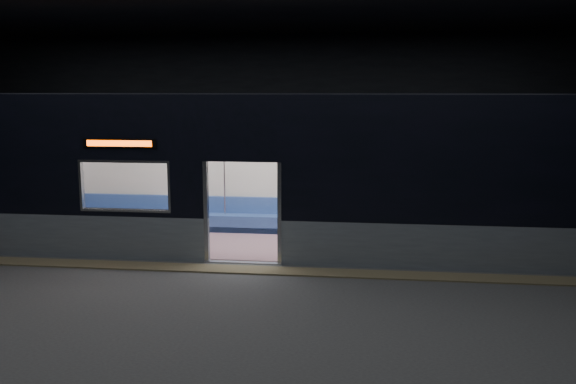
# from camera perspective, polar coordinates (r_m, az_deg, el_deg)

# --- Properties ---
(station_floor) EXTENTS (24.00, 14.00, 0.01)m
(station_floor) POSITION_cam_1_polar(r_m,az_deg,el_deg) (11.36, -5.23, -8.14)
(station_floor) COLOR #47494C
(station_floor) RESTS_ON ground
(station_envelope) EXTENTS (24.00, 14.00, 5.00)m
(station_envelope) POSITION_cam_1_polar(r_m,az_deg,el_deg) (10.82, -5.53, 10.70)
(station_envelope) COLOR black
(station_envelope) RESTS_ON station_floor
(tactile_strip) EXTENTS (22.80, 0.50, 0.03)m
(tactile_strip) POSITION_cam_1_polar(r_m,az_deg,el_deg) (11.87, -4.67, -7.25)
(tactile_strip) COLOR #8C7F59
(tactile_strip) RESTS_ON station_floor
(metro_car) EXTENTS (18.00, 3.04, 3.35)m
(metro_car) POSITION_cam_1_polar(r_m,az_deg,el_deg) (13.41, -3.08, 2.73)
(metro_car) COLOR #8693A0
(metro_car) RESTS_ON station_floor
(passenger) EXTENTS (0.39, 0.68, 1.36)m
(passenger) POSITION_cam_1_polar(r_m,az_deg,el_deg) (14.40, 10.95, -1.18)
(passenger) COLOR black
(passenger) RESTS_ON metro_car
(handbag) EXTENTS (0.31, 0.28, 0.13)m
(handbag) POSITION_cam_1_polar(r_m,az_deg,el_deg) (14.21, 11.07, -1.83)
(handbag) COLOR black
(handbag) RESTS_ON passenger
(transit_map) EXTENTS (0.90, 0.03, 0.59)m
(transit_map) POSITION_cam_1_polar(r_m,az_deg,el_deg) (14.81, 17.30, 1.39)
(transit_map) COLOR white
(transit_map) RESTS_ON metro_car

